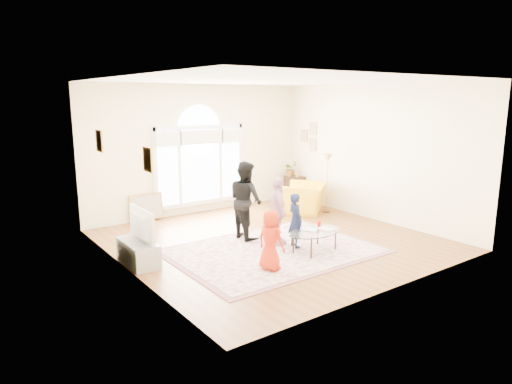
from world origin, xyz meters
TOP-DOWN VIEW (x-y plane):
  - ground at (0.00, 0.00)m, footprint 6.00×6.00m
  - room_shell at (0.01, 2.83)m, footprint 6.00×6.00m
  - area_rug at (-0.40, -0.57)m, footprint 3.60×2.60m
  - rug_border at (-0.40, -0.57)m, footprint 3.80×2.80m
  - tv_console at (-2.75, 0.30)m, footprint 0.45×1.00m
  - television at (-2.74, 0.30)m, footprint 0.17×1.00m
  - coffee_table at (0.20, -1.05)m, footprint 1.26×0.91m
  - armchair at (2.13, 1.37)m, footprint 1.49×1.47m
  - side_cabinet at (2.78, 2.55)m, footprint 0.40×0.50m
  - floor_lamp at (2.56, 1.04)m, footprint 0.30×0.30m
  - plant_pedestal at (2.70, 2.65)m, footprint 0.20×0.20m
  - potted_plant at (2.70, 2.65)m, footprint 0.44×0.40m
  - leaning_picture at (-1.50, 2.90)m, footprint 0.80×0.14m
  - child_red at (-1.05, -1.31)m, footprint 0.45×0.58m
  - child_navy at (0.07, -0.64)m, footprint 0.32×0.43m
  - child_black at (-0.37, 0.42)m, footprint 0.63×0.80m
  - child_pink at (-0.09, -0.29)m, footprint 0.57×0.85m

SIDE VIEW (x-z plane):
  - ground at x=0.00m, z-range 0.00..0.00m
  - leaning_picture at x=-1.50m, z-range -0.31..0.31m
  - rug_border at x=-0.40m, z-range 0.00..0.01m
  - area_rug at x=-0.40m, z-range 0.00..0.02m
  - tv_console at x=-2.75m, z-range 0.00..0.42m
  - side_cabinet at x=2.78m, z-range 0.00..0.70m
  - plant_pedestal at x=2.70m, z-range 0.00..0.70m
  - armchair at x=2.13m, z-range 0.00..0.73m
  - coffee_table at x=0.20m, z-range 0.13..0.67m
  - child_red at x=-1.05m, z-range 0.02..1.05m
  - child_navy at x=0.07m, z-range 0.02..1.08m
  - child_pink at x=-0.09m, z-range 0.02..1.36m
  - television at x=-2.74m, z-range 0.42..0.99m
  - child_black at x=-0.37m, z-range 0.02..1.62m
  - potted_plant at x=2.70m, z-range 0.70..1.13m
  - floor_lamp at x=2.56m, z-range 0.53..2.04m
  - room_shell at x=0.01m, z-range -1.43..4.57m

